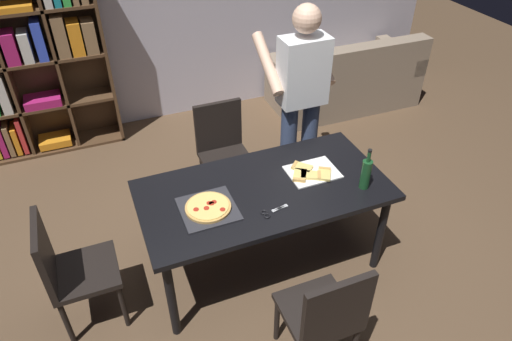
# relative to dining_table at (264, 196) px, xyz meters

# --- Properties ---
(ground_plane) EXTENTS (12.00, 12.00, 0.00)m
(ground_plane) POSITION_rel_dining_table_xyz_m (0.00, 0.00, -0.68)
(ground_plane) COLOR brown
(dining_table) EXTENTS (1.74, 0.88, 0.75)m
(dining_table) POSITION_rel_dining_table_xyz_m (0.00, 0.00, 0.00)
(dining_table) COLOR black
(dining_table) RESTS_ON ground_plane
(chair_near_camera) EXTENTS (0.42, 0.42, 0.90)m
(chair_near_camera) POSITION_rel_dining_table_xyz_m (-0.00, -0.93, -0.16)
(chair_near_camera) COLOR black
(chair_near_camera) RESTS_ON ground_plane
(chair_far_side) EXTENTS (0.42, 0.42, 0.90)m
(chair_far_side) POSITION_rel_dining_table_xyz_m (0.00, 0.93, -0.16)
(chair_far_side) COLOR black
(chair_far_side) RESTS_ON ground_plane
(chair_left_end) EXTENTS (0.42, 0.42, 0.90)m
(chair_left_end) POSITION_rel_dining_table_xyz_m (-1.36, 0.00, -0.16)
(chair_left_end) COLOR black
(chair_left_end) RESTS_ON ground_plane
(couch) EXTENTS (1.71, 0.86, 0.85)m
(couch) POSITION_rel_dining_table_xyz_m (1.90, 1.99, -0.37)
(couch) COLOR gray
(couch) RESTS_ON ground_plane
(bookshelf) EXTENTS (1.40, 0.35, 1.95)m
(bookshelf) POSITION_rel_dining_table_xyz_m (-1.47, 2.37, 0.33)
(bookshelf) COLOR #513823
(bookshelf) RESTS_ON ground_plane
(person_serving_pizza) EXTENTS (0.55, 0.54, 1.75)m
(person_serving_pizza) POSITION_rel_dining_table_xyz_m (0.62, 0.71, 0.32)
(person_serving_pizza) COLOR #38476B
(person_serving_pizza) RESTS_ON ground_plane
(pepperoni_pizza_on_tray) EXTENTS (0.36, 0.36, 0.04)m
(pepperoni_pizza_on_tray) POSITION_rel_dining_table_xyz_m (-0.43, -0.07, 0.09)
(pepperoni_pizza_on_tray) COLOR #2D2D33
(pepperoni_pizza_on_tray) RESTS_ON dining_table
(pizza_slices_on_towel) EXTENTS (0.37, 0.30, 0.03)m
(pizza_slices_on_towel) POSITION_rel_dining_table_xyz_m (0.38, 0.03, 0.09)
(pizza_slices_on_towel) COLOR white
(pizza_slices_on_towel) RESTS_ON dining_table
(wine_bottle) EXTENTS (0.07, 0.07, 0.32)m
(wine_bottle) POSITION_rel_dining_table_xyz_m (0.65, -0.25, 0.19)
(wine_bottle) COLOR #194723
(wine_bottle) RESTS_ON dining_table
(kitchen_scissors) EXTENTS (0.20, 0.09, 0.01)m
(kitchen_scissors) POSITION_rel_dining_table_xyz_m (-0.06, -0.25, 0.08)
(kitchen_scissors) COLOR silver
(kitchen_scissors) RESTS_ON dining_table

